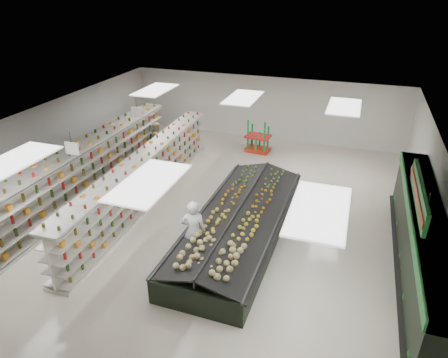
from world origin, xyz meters
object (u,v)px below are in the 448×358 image
(soda_endcap, at_px, (258,138))
(shopper_background, at_px, (158,138))
(gondola_left, at_px, (79,177))
(produce_island, at_px, (239,222))
(gondola_center, at_px, (146,179))
(shopper_main, at_px, (194,231))

(soda_endcap, height_order, shopper_background, shopper_background)
(gondola_left, height_order, produce_island, gondola_left)
(gondola_center, bearing_deg, gondola_left, -161.57)
(shopper_main, bearing_deg, shopper_background, -72.00)
(gondola_left, height_order, shopper_main, gondola_left)
(shopper_main, distance_m, shopper_background, 8.33)
(soda_endcap, height_order, shopper_main, shopper_main)
(soda_endcap, distance_m, shopper_main, 8.70)
(gondola_left, distance_m, soda_endcap, 8.46)
(produce_island, xyz_separation_m, soda_endcap, (-1.22, 7.10, 0.21))
(gondola_center, distance_m, soda_endcap, 6.54)
(gondola_left, height_order, soda_endcap, gondola_left)
(produce_island, bearing_deg, gondola_center, 163.57)
(gondola_center, height_order, produce_island, gondola_center)
(gondola_center, bearing_deg, produce_island, -18.32)
(soda_endcap, relative_size, shopper_main, 0.75)
(shopper_main, bearing_deg, produce_island, -136.20)
(soda_endcap, distance_m, shopper_background, 4.76)
(gondola_left, distance_m, shopper_background, 5.00)
(gondola_left, height_order, gondola_center, gondola_left)
(gondola_left, distance_m, produce_island, 6.31)
(produce_island, xyz_separation_m, shopper_background, (-5.61, 5.28, 0.29))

